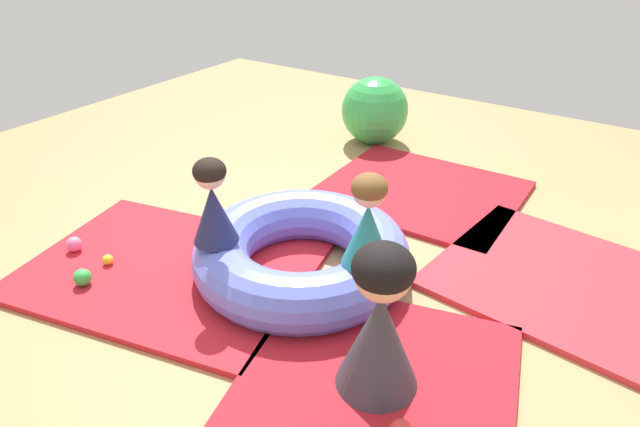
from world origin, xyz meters
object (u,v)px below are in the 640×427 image
inflatable_cushion (301,254)px  play_ball_yellow (108,260)px  play_ball_blue (231,259)px  play_ball_green (82,277)px  child_in_navy (213,202)px  child_in_teal (368,221)px  adult_seated (380,321)px  play_ball_pink (74,244)px  exercise_ball_large (375,110)px

inflatable_cushion → play_ball_yellow: (-1.05, -0.60, -0.10)m
inflatable_cushion → play_ball_blue: (-0.42, -0.17, -0.10)m
play_ball_green → play_ball_blue: bearing=48.8°
child_in_navy → child_in_teal: (0.81, 0.28, 0.01)m
play_ball_yellow → play_ball_green: play_ball_green is taller
adult_seated → play_ball_yellow: 1.89m
play_ball_pink → exercise_ball_large: bearing=77.1°
child_in_teal → play_ball_green: child_in_teal is taller
child_in_navy → child_in_teal: bearing=-89.1°
adult_seated → exercise_ball_large: (-1.53, 2.72, -0.10)m
play_ball_yellow → play_ball_pink: play_ball_pink is taller
inflatable_cushion → play_ball_blue: size_ratio=20.48×
child_in_navy → play_ball_pink: child_in_navy is taller
play_ball_green → play_ball_pink: 0.41m
play_ball_green → exercise_ball_large: 3.03m
child_in_teal → adult_seated: child_in_teal is taller
adult_seated → play_ball_blue: bearing=129.8°
adult_seated → inflatable_cushion: bearing=112.8°
play_ball_blue → play_ball_pink: play_ball_pink is taller
adult_seated → play_ball_blue: adult_seated is taller
play_ball_yellow → inflatable_cushion: bearing=30.0°
play_ball_green → inflatable_cushion: bearing=39.8°
exercise_ball_large → play_ball_yellow: bearing=-96.9°
child_in_navy → play_ball_green: 0.94m
child_in_teal → play_ball_blue: bearing=27.7°
play_ball_blue → play_ball_green: size_ratio=0.62×
adult_seated → play_ball_pink: (-2.17, -0.09, -0.32)m
child_in_navy → child_in_teal: child_in_teal is taller
inflatable_cushion → play_ball_pink: bearing=-155.2°
child_in_teal → play_ball_pink: bearing=38.5°
child_in_navy → adult_seated: bearing=-116.9°
adult_seated → play_ball_green: size_ratio=7.37×
adult_seated → exercise_ball_large: 3.12m
child_in_navy → exercise_ball_large: 2.59m
play_ball_pink → exercise_ball_large: (0.64, 2.81, 0.22)m
child_in_navy → inflatable_cushion: bearing=-60.6°
adult_seated → exercise_ball_large: adult_seated is taller
adult_seated → play_ball_pink: size_ratio=7.71×
inflatable_cushion → child_in_navy: (-0.33, -0.36, 0.41)m
child_in_navy → exercise_ball_large: bearing=-9.5°
inflatable_cushion → child_in_teal: child_in_teal is taller
child_in_navy → play_ball_yellow: child_in_navy is taller
inflatable_cushion → play_ball_yellow: 1.21m
play_ball_green → child_in_teal: bearing=26.8°
play_ball_blue → play_ball_pink: bearing=-154.1°
child_in_navy → adult_seated: (1.14, -0.18, -0.17)m
play_ball_yellow → play_ball_green: 0.23m
play_ball_pink → play_ball_yellow: bearing=3.8°
exercise_ball_large → play_ball_blue: bearing=-82.9°
play_ball_blue → exercise_ball_large: size_ratio=0.10×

